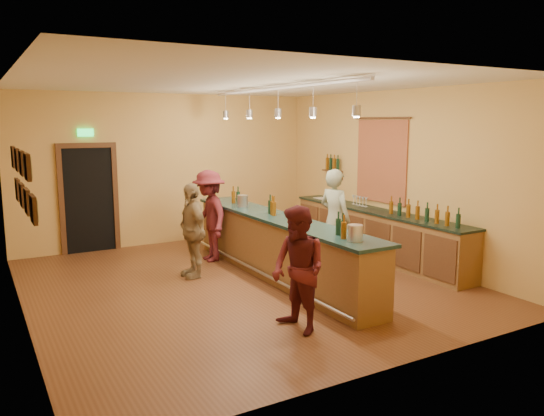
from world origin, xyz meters
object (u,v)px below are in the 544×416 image
customer_a (298,270)px  bartender (335,220)px  tasting_bar (278,243)px  customer_b (192,230)px  bar_stool (269,216)px  customer_c (209,216)px  back_counter (376,233)px

customer_a → bartender: bearing=129.4°
bartender → tasting_bar: bearing=75.9°
customer_b → bartender: bearing=71.1°
customer_a → customer_b: bearing=179.7°
customer_a → customer_b: customer_b is taller
bartender → customer_b: size_ratio=1.12×
bar_stool → customer_c: bearing=-162.3°
customer_a → customer_b: 2.92m
bartender → customer_b: bearing=59.1°
customer_b → bar_stool: customer_b is taller
customer_b → bar_stool: (2.24, 1.35, -0.16)m
bartender → bar_stool: size_ratio=2.30×
bartender → bar_stool: (-0.13, 2.15, -0.26)m
customer_c → bar_stool: (1.57, 0.50, -0.22)m
customer_c → bar_stool: size_ratio=2.20×
tasting_bar → customer_b: 1.46m
bartender → customer_a: (-2.11, -2.10, -0.10)m
customer_a → customer_c: bearing=168.3°
bar_stool → customer_a: bearing=-115.0°
bartender → customer_b: bartender is taller
back_counter → bar_stool: size_ratio=5.80×
back_counter → customer_c: (-2.86, 1.43, 0.38)m
back_counter → tasting_bar: tasting_bar is taller
customer_c → customer_a: bearing=-4.3°
tasting_bar → bar_stool: 2.35m
back_counter → customer_b: bearing=170.6°
customer_a → bar_stool: customer_a is taller
tasting_bar → customer_a: customer_a is taller
bartender → back_counter: bearing=-91.3°
back_counter → customer_b: size_ratio=2.83×
customer_b → customer_a: bearing=5.0°
tasting_bar → customer_a: 2.35m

